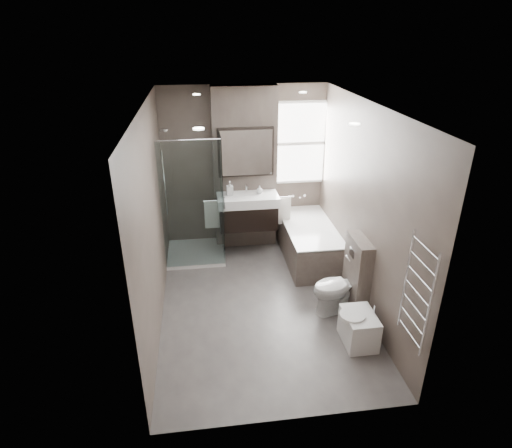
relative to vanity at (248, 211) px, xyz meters
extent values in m
cube|color=#56514F|center=(0.00, -1.43, -0.77)|extent=(2.65, 3.85, 0.05)
cube|color=silver|center=(0.00, -1.43, 1.88)|extent=(2.65, 3.85, 0.05)
cube|color=brown|center=(0.00, 0.50, 0.56)|extent=(2.65, 0.05, 2.60)
cube|color=brown|center=(0.00, -3.35, 0.56)|extent=(2.65, 0.05, 2.60)
cube|color=brown|center=(-1.32, -1.43, 0.56)|extent=(0.05, 3.85, 2.60)
cube|color=brown|center=(1.32, -1.43, 0.56)|extent=(0.05, 3.85, 2.60)
cube|color=#564B44|center=(0.00, 0.35, 0.56)|extent=(1.00, 0.25, 2.60)
cube|color=black|center=(0.00, 0.00, -0.08)|extent=(0.90, 0.45, 0.38)
cube|color=white|center=(0.00, 0.00, 0.18)|extent=(0.95, 0.47, 0.15)
cylinder|color=silver|center=(0.00, 0.17, 0.32)|extent=(0.03, 0.03, 0.12)
cylinder|color=silver|center=(0.00, 0.11, 0.37)|extent=(0.02, 0.12, 0.02)
cube|color=black|center=(0.00, 0.19, 0.89)|extent=(0.86, 0.06, 0.76)
cube|color=white|center=(0.00, 0.15, 0.89)|extent=(0.80, 0.02, 0.70)
cube|color=white|center=(-0.56, -0.02, -0.02)|extent=(0.24, 0.06, 0.44)
cube|color=white|center=(0.56, -0.02, -0.02)|extent=(0.24, 0.06, 0.44)
cube|color=white|center=(-0.85, 0.02, -0.71)|extent=(0.90, 0.90, 0.06)
cube|color=white|center=(-0.85, -0.42, 0.29)|extent=(0.88, 0.01, 1.94)
cube|color=white|center=(-0.41, 0.02, 0.29)|extent=(0.01, 0.88, 1.94)
cylinder|color=silver|center=(-1.25, 0.02, 0.51)|extent=(0.02, 0.02, 1.00)
cube|color=#564B44|center=(0.93, -0.33, -0.47)|extent=(0.75, 1.60, 0.55)
cube|color=white|center=(0.93, -0.33, -0.19)|extent=(0.75, 1.60, 0.03)
cube|color=white|center=(0.93, -0.33, -0.25)|extent=(0.61, 1.42, 0.12)
cube|color=white|center=(0.90, 0.45, 0.93)|extent=(0.98, 0.04, 1.33)
cube|color=white|center=(0.90, 0.43, 0.93)|extent=(0.90, 0.01, 1.25)
cube|color=white|center=(0.90, 0.42, 0.93)|extent=(0.90, 0.01, 0.05)
imported|color=white|center=(0.97, -1.72, -0.39)|extent=(0.77, 0.55, 0.71)
cube|color=#564B44|center=(1.21, -1.68, -0.24)|extent=(0.18, 0.55, 1.00)
cube|color=silver|center=(1.11, -1.68, 0.08)|extent=(0.01, 0.16, 0.11)
cube|color=white|center=(1.02, -2.36, -0.55)|extent=(0.35, 0.49, 0.39)
cylinder|color=white|center=(0.92, -2.36, -0.36)|extent=(0.29, 0.29, 0.05)
cylinder|color=silver|center=(1.18, -2.36, -0.28)|extent=(0.02, 0.02, 0.10)
cylinder|color=silver|center=(1.25, -3.26, 0.38)|extent=(0.03, 0.03, 1.10)
cylinder|color=silver|center=(1.25, -2.80, 0.38)|extent=(0.03, 0.03, 1.10)
cube|color=silver|center=(1.25, -3.03, 0.38)|extent=(0.02, 0.46, 1.00)
imported|color=white|center=(-0.27, 0.05, 0.37)|extent=(0.10, 0.10, 0.22)
imported|color=white|center=(0.19, 0.06, 0.32)|extent=(0.10, 0.10, 0.13)
camera|label=1|loc=(-0.70, -6.15, 2.67)|focal=30.00mm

